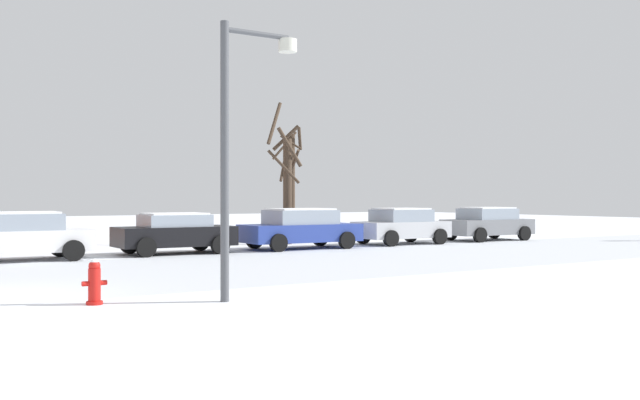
% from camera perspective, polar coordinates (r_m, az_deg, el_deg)
% --- Properties ---
extents(fire_hydrant, '(0.44, 0.30, 0.82)m').
position_cam_1_polar(fire_hydrant, '(13.63, -17.36, -6.16)').
color(fire_hydrant, red).
rests_on(fire_hydrant, ground).
extents(street_lamp, '(1.60, 0.36, 5.17)m').
position_cam_1_polar(street_lamp, '(13.59, -6.40, 5.53)').
color(street_lamp, '#4C4F54').
rests_on(street_lamp, ground).
extents(parked_car_white, '(3.91, 2.19, 1.49)m').
position_cam_1_polar(parked_car_white, '(23.61, -22.35, -2.63)').
color(parked_car_white, white).
rests_on(parked_car_white, ground).
extents(parked_car_black, '(3.97, 2.10, 1.39)m').
position_cam_1_polar(parked_car_black, '(24.99, -11.39, -2.54)').
color(parked_car_black, black).
rests_on(parked_car_black, ground).
extents(parked_car_blue, '(4.46, 2.20, 1.50)m').
position_cam_1_polar(parked_car_blue, '(26.91, -1.55, -2.24)').
color(parked_car_blue, '#283D93').
rests_on(parked_car_blue, ground).
extents(parked_car_silver, '(3.85, 2.19, 1.48)m').
position_cam_1_polar(parked_car_silver, '(29.73, 6.42, -2.03)').
color(parked_car_silver, silver).
rests_on(parked_car_silver, ground).
extents(parked_car_gray, '(4.13, 2.14, 1.48)m').
position_cam_1_polar(parked_car_gray, '(32.93, 13.06, -1.81)').
color(parked_car_gray, slate).
rests_on(parked_car_gray, ground).
extents(tree_far_right, '(1.25, 1.27, 4.87)m').
position_cam_1_polar(tree_far_right, '(30.57, -2.30, 1.28)').
color(tree_far_right, '#423326').
rests_on(tree_far_right, ground).
extents(tree_far_left, '(1.72, 1.88, 5.90)m').
position_cam_1_polar(tree_far_left, '(29.56, -2.64, 1.55)').
color(tree_far_left, '#423326').
rests_on(tree_far_left, ground).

